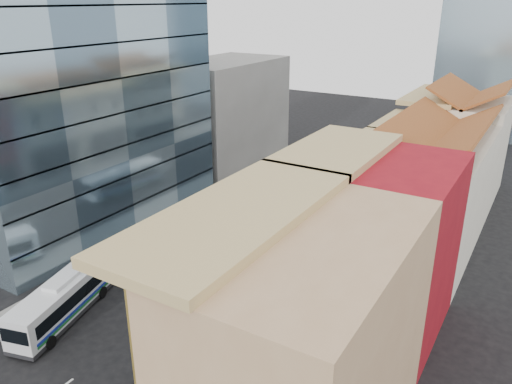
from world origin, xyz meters
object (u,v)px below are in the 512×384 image
Objects in this scene: bus_left_near at (64,298)px; bus_left_far at (255,210)px; office_tower at (75,73)px; shophouse_tan at (306,350)px; bus_right at (220,317)px.

bus_left_near is 20.77m from bus_left_far.
shophouse_tan is at bearing -24.30° from office_tower.
bus_left_far is at bearing 111.44° from bus_right.
bus_left_far is (3.50, 20.48, 0.05)m from bus_left_near.
shophouse_tan is 20.03m from bus_left_near.
bus_left_far is at bearing 65.08° from bus_left_near.
bus_right reaches higher than bus_left_far.
bus_left_far is 18.44m from bus_right.
shophouse_tan is 27.26m from bus_left_far.
bus_right is (7.50, -16.85, 0.20)m from bus_left_far.
shophouse_tan is 1.37× the size of bus_left_far.
office_tower reaches higher than bus_right.
shophouse_tan is at bearing -18.63° from bus_left_near.
bus_left_far is (15.00, 7.64, -13.36)m from office_tower.
bus_left_near is 0.87× the size of bus_right.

